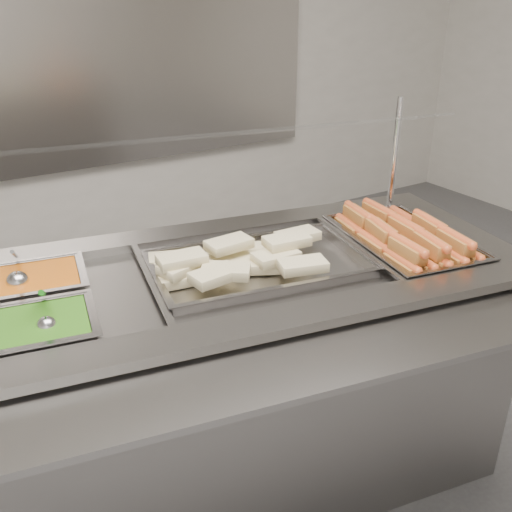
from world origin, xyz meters
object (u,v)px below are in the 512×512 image
sneeze_guard (218,139)px  pan_wraps (259,269)px  pan_hotdogs (402,248)px  ladle (18,280)px  steam_counter (243,377)px  serving_spoon (46,320)px

sneeze_guard → pan_wraps: 0.40m
pan_hotdogs → pan_wraps: same height
pan_wraps → sneeze_guard: bearing=94.5°
sneeze_guard → ladle: sneeze_guard is taller
pan_hotdogs → ladle: (-1.13, 0.34, 0.04)m
steam_counter → ladle: (-0.58, 0.23, 0.41)m
steam_counter → sneeze_guard: (0.04, 0.19, 0.73)m
sneeze_guard → serving_spoon: size_ratio=9.26×
sneeze_guard → ladle: (-0.62, 0.04, -0.32)m
steam_counter → sneeze_guard: 0.76m
pan_wraps → ladle: (-0.63, 0.24, 0.03)m
steam_counter → pan_hotdogs: (0.55, -0.11, 0.37)m
steam_counter → serving_spoon: 0.70m
steam_counter → ladle: ladle is taller
serving_spoon → steam_counter: bearing=2.9°
steam_counter → serving_spoon: serving_spoon is taller
steam_counter → pan_wraps: pan_wraps is taller
ladle → serving_spoon: size_ratio=1.08×
steam_counter → sneeze_guard: size_ratio=1.20×
sneeze_guard → ladle: size_ratio=8.58×
sneeze_guard → pan_wraps: bearing=-85.5°
sneeze_guard → pan_wraps: sneeze_guard is taller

